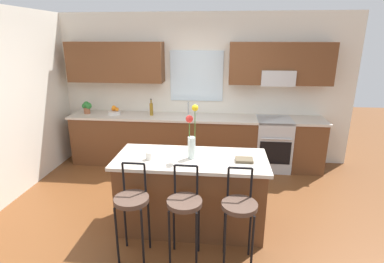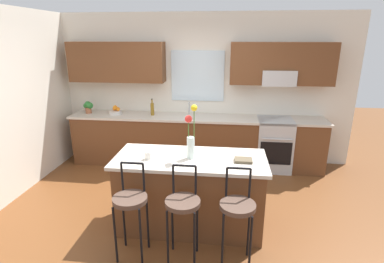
{
  "view_description": "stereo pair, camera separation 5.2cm",
  "coord_description": "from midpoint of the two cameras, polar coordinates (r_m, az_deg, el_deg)",
  "views": [
    {
      "loc": [
        0.49,
        -3.47,
        2.28
      ],
      "look_at": [
        0.07,
        0.55,
        1.0
      ],
      "focal_mm": 28.01,
      "sensor_mm": 36.0,
      "label": 1
    },
    {
      "loc": [
        0.54,
        -3.46,
        2.28
      ],
      "look_at": [
        0.07,
        0.55,
        1.0
      ],
      "focal_mm": 28.01,
      "sensor_mm": 36.0,
      "label": 2
    }
  ],
  "objects": [
    {
      "name": "kitchen_island",
      "position": [
        3.74,
        0.07,
        -11.47
      ],
      "size": [
        1.8,
        0.79,
        0.92
      ],
      "color": "brown",
      "rests_on": "ground"
    },
    {
      "name": "cookbook",
      "position": [
        3.49,
        10.16,
        -5.4
      ],
      "size": [
        0.2,
        0.15,
        0.03
      ],
      "primitive_type": "cube",
      "color": "brown",
      "rests_on": "kitchen_island"
    },
    {
      "name": "mug_ceramic",
      "position": [
        3.52,
        -7.93,
        -4.54
      ],
      "size": [
        0.08,
        0.08,
        0.09
      ],
      "primitive_type": "cylinder",
      "color": "silver",
      "rests_on": "kitchen_island"
    },
    {
      "name": "fruit_bowl_oranges",
      "position": [
        5.7,
        -14.09,
        3.76
      ],
      "size": [
        0.24,
        0.24,
        0.16
      ],
      "color": "silver",
      "rests_on": "counter_run"
    },
    {
      "name": "bottle_olive_oil",
      "position": [
        5.47,
        -7.29,
        4.32
      ],
      "size": [
        0.06,
        0.06,
        0.3
      ],
      "color": "olive",
      "rests_on": "counter_run"
    },
    {
      "name": "counter_run",
      "position": [
        5.5,
        0.96,
        -1.7
      ],
      "size": [
        4.56,
        0.64,
        0.92
      ],
      "color": "brown",
      "rests_on": "ground"
    },
    {
      "name": "potted_plant_small",
      "position": [
        5.88,
        -18.9,
        4.55
      ],
      "size": [
        0.19,
        0.13,
        0.23
      ],
      "color": "#9E5B3D",
      "rests_on": "counter_run"
    },
    {
      "name": "flower_vase",
      "position": [
        3.44,
        0.2,
        -1.11
      ],
      "size": [
        0.14,
        0.09,
        0.64
      ],
      "color": "silver",
      "rests_on": "kitchen_island"
    },
    {
      "name": "bar_stool_middle",
      "position": [
        3.14,
        -1.26,
        -14.07
      ],
      "size": [
        0.36,
        0.36,
        1.04
      ],
      "color": "black",
      "rests_on": "ground"
    },
    {
      "name": "back_wall_assembly",
      "position": [
        5.53,
        1.61,
        9.54
      ],
      "size": [
        5.6,
        0.5,
        2.7
      ],
      "color": "silver",
      "rests_on": "ground"
    },
    {
      "name": "sink_faucet",
      "position": [
        5.49,
        -0.28,
        4.73
      ],
      "size": [
        0.02,
        0.13,
        0.23
      ],
      "color": "#B7BABC",
      "rests_on": "counter_run"
    },
    {
      "name": "ground_plane",
      "position": [
        4.18,
        -1.51,
        -15.47
      ],
      "size": [
        14.0,
        14.0,
        0.0
      ],
      "primitive_type": "plane",
      "color": "brown"
    },
    {
      "name": "bar_stool_near",
      "position": [
        3.25,
        -11.17,
        -13.22
      ],
      "size": [
        0.36,
        0.36,
        1.04
      ],
      "color": "black",
      "rests_on": "ground"
    },
    {
      "name": "wall_left",
      "position": [
        4.95,
        -31.94,
        4.07
      ],
      "size": [
        0.12,
        4.6,
        2.7
      ],
      "primitive_type": "cube",
      "color": "silver",
      "rests_on": "ground"
    },
    {
      "name": "oven_range",
      "position": [
        5.53,
        15.52,
        -2.34
      ],
      "size": [
        0.6,
        0.64,
        0.92
      ],
      "color": "#B7BABC",
      "rests_on": "ground"
    },
    {
      "name": "bar_stool_far",
      "position": [
        3.12,
        9.14,
        -14.52
      ],
      "size": [
        0.36,
        0.36,
        1.04
      ],
      "color": "black",
      "rests_on": "ground"
    }
  ]
}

